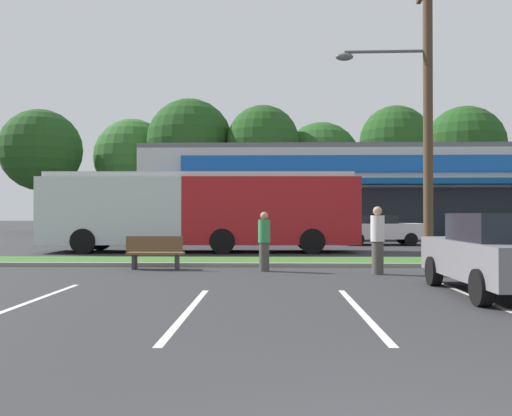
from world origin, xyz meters
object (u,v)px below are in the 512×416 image
object	(u,v)px
car_5	(501,254)
pedestrian_mid	(378,240)
utility_pole	(423,105)
car_2	(380,229)
car_1	(241,230)
city_bus	(201,209)
pedestrian_by_pole	(264,241)
bus_stop_bench	(155,252)
car_0	(114,229)

from	to	relation	value
car_5	pedestrian_mid	xyz separation A→B (m)	(-1.68, 3.60, 0.08)
utility_pole	car_2	world-z (taller)	utility_pole
car_1	city_bus	bearing A→B (deg)	77.49
car_1	pedestrian_by_pole	xyz separation A→B (m)	(1.36, -13.67, 0.08)
utility_pole	bus_stop_bench	size ratio (longest dim) A/B	5.81
car_0	car_1	bearing A→B (deg)	-178.15
bus_stop_bench	pedestrian_mid	world-z (taller)	pedestrian_mid
car_0	pedestrian_by_pole	xyz separation A→B (m)	(8.06, -13.46, 0.02)
city_bus	pedestrian_by_pole	distance (m)	8.07
bus_stop_bench	car_2	size ratio (longest dim) A/B	0.38
city_bus	car_0	xyz separation A→B (m)	(-5.35, 5.92, -0.97)
car_1	pedestrian_by_pole	size ratio (longest dim) A/B	2.93
car_1	pedestrian_mid	bearing A→B (deg)	106.72
car_1	car_5	bearing A→B (deg)	108.46
car_2	pedestrian_by_pole	world-z (taller)	pedestrian_by_pole
city_bus	car_5	distance (m)	13.97
car_2	car_5	bearing A→B (deg)	-93.64
bus_stop_bench	car_1	bearing A→B (deg)	-97.45
car_1	pedestrian_by_pole	world-z (taller)	pedestrian_by_pole
car_5	pedestrian_by_pole	size ratio (longest dim) A/B	2.66
car_2	utility_pole	bearing A→B (deg)	-94.18
bus_stop_bench	car_0	distance (m)	13.98
car_5	pedestrian_by_pole	world-z (taller)	pedestrian_by_pole
utility_pole	pedestrian_mid	size ratio (longest dim) A/B	5.25
bus_stop_bench	car_1	distance (m)	13.40
car_2	pedestrian_by_pole	bearing A→B (deg)	-113.92
city_bus	pedestrian_mid	bearing A→B (deg)	123.06
car_0	city_bus	bearing A→B (deg)	132.09
pedestrian_mid	car_2	bearing A→B (deg)	80.24
car_1	pedestrian_mid	distance (m)	15.01
pedestrian_mid	pedestrian_by_pole	bearing A→B (deg)	168.42
pedestrian_mid	car_5	bearing A→B (deg)	-63.17
car_1	bus_stop_bench	bearing A→B (deg)	82.55
car_5	pedestrian_mid	bearing A→B (deg)	25.08
car_2	car_1	bearing A→B (deg)	174.15
car_2	car_5	size ratio (longest dim) A/B	0.97
car_0	car_2	xyz separation A→B (m)	(13.80, -0.51, -0.01)
city_bus	bus_stop_bench	world-z (taller)	city_bus
city_bus	pedestrian_by_pole	world-z (taller)	city_bus
utility_pole	city_bus	distance (m)	9.88
car_1	car_0	bearing A→B (deg)	1.85
city_bus	bus_stop_bench	xyz separation A→B (m)	(-0.38, -7.15, -1.26)
city_bus	bus_stop_bench	distance (m)	7.27
bus_stop_bench	pedestrian_mid	bearing A→B (deg)	169.77
car_5	bus_stop_bench	bearing A→B (deg)	58.77
utility_pole	bus_stop_bench	distance (m)	9.39
utility_pole	pedestrian_by_pole	distance (m)	6.84
pedestrian_by_pole	pedestrian_mid	distance (m)	3.04
city_bus	car_1	world-z (taller)	city_bus
pedestrian_by_pole	pedestrian_mid	world-z (taller)	pedestrian_mid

